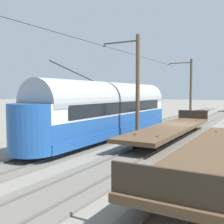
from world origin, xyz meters
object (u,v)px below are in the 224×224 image
at_px(flatcar_adjacent, 214,150).
at_px(catenary_pole_foreground, 190,90).
at_px(catenary_pole_mid_near, 137,87).
at_px(vintage_streetcar, 111,109).
at_px(flatcar_far_siding, 172,128).

height_order(flatcar_adjacent, catenary_pole_foreground, catenary_pole_foreground).
bearing_deg(flatcar_adjacent, catenary_pole_mid_near, -33.98).
distance_m(vintage_streetcar, catenary_pole_foreground, 14.57).
distance_m(vintage_streetcar, flatcar_far_siding, 4.87).
relative_size(flatcar_adjacent, catenary_pole_foreground, 2.02).
bearing_deg(catenary_pole_foreground, flatcar_adjacent, 106.56).
xyz_separation_m(catenary_pole_foreground, catenary_pole_mid_near, (0.00, 15.19, 0.00)).
bearing_deg(vintage_streetcar, flatcar_adjacent, 150.04).
height_order(catenary_pole_foreground, catenary_pole_mid_near, same).
bearing_deg(catenary_pole_mid_near, flatcar_adjacent, 146.02).
relative_size(flatcar_far_siding, catenary_pole_foreground, 1.94).
xyz_separation_m(flatcar_far_siding, catenary_pole_mid_near, (1.53, 3.12, 3.01)).
relative_size(vintage_streetcar, flatcar_adjacent, 1.23).
relative_size(flatcar_adjacent, flatcar_far_siding, 1.04).
bearing_deg(catenary_pole_foreground, flatcar_far_siding, 97.25).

